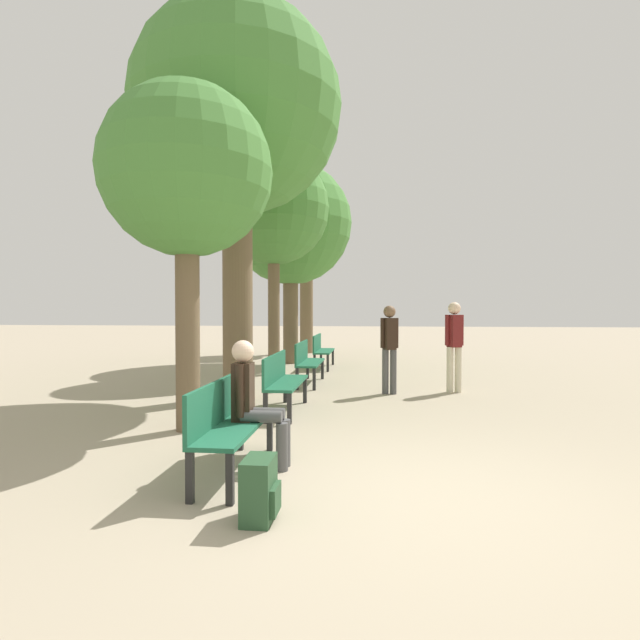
% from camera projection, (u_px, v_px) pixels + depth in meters
% --- Properties ---
extents(ground_plane, '(80.00, 80.00, 0.00)m').
position_uv_depth(ground_plane, '(406.00, 495.00, 4.27)').
color(ground_plane, tan).
extents(bench_row_0, '(0.43, 1.64, 0.89)m').
position_uv_depth(bench_row_0, '(227.00, 418.00, 4.83)').
color(bench_row_0, '#1E6042').
rests_on(bench_row_0, ground_plane).
extents(bench_row_1, '(0.43, 1.64, 0.89)m').
position_uv_depth(bench_row_1, '(282.00, 378.00, 7.66)').
color(bench_row_1, '#1E6042').
rests_on(bench_row_1, ground_plane).
extents(bench_row_2, '(0.43, 1.64, 0.89)m').
position_uv_depth(bench_row_2, '(307.00, 359.00, 10.49)').
color(bench_row_2, '#1E6042').
rests_on(bench_row_2, ground_plane).
extents(bench_row_3, '(0.43, 1.64, 0.89)m').
position_uv_depth(bench_row_3, '(321.00, 348.00, 13.32)').
color(bench_row_3, '#1E6042').
rests_on(bench_row_3, ground_plane).
extents(tree_row_0, '(2.22, 2.22, 4.49)m').
position_uv_depth(tree_row_0, '(187.00, 174.00, 6.44)').
color(tree_row_0, brown).
rests_on(tree_row_0, ground_plane).
extents(tree_row_1, '(3.70, 3.70, 6.98)m').
position_uv_depth(tree_row_1, '(237.00, 112.00, 8.78)').
color(tree_row_1, brown).
rests_on(tree_row_1, ground_plane).
extents(tree_row_2, '(2.69, 2.69, 5.34)m').
position_uv_depth(tree_row_2, '(274.00, 210.00, 12.00)').
color(tree_row_2, brown).
rests_on(tree_row_2, ground_plane).
extents(tree_row_3, '(3.54, 3.54, 5.83)m').
position_uv_depth(tree_row_3, '(291.00, 225.00, 14.42)').
color(tree_row_3, brown).
rests_on(tree_row_3, ground_plane).
extents(tree_row_4, '(2.21, 2.21, 5.41)m').
position_uv_depth(tree_row_4, '(306.00, 237.00, 17.79)').
color(tree_row_4, brown).
rests_on(tree_row_4, ground_plane).
extents(person_seated, '(0.58, 0.33, 1.28)m').
position_uv_depth(person_seated, '(254.00, 399.00, 4.98)').
color(person_seated, '#4C4C4C').
rests_on(person_seated, ground_plane).
extents(backpack, '(0.26, 0.36, 0.47)m').
position_uv_depth(backpack, '(260.00, 490.00, 3.74)').
color(backpack, '#284C2D').
rests_on(backpack, ground_plane).
extents(pedestrian_near, '(0.33, 0.28, 1.65)m').
position_uv_depth(pedestrian_near, '(389.00, 343.00, 9.26)').
color(pedestrian_near, '#4C4C4C').
rests_on(pedestrian_near, ground_plane).
extents(pedestrian_mid, '(0.35, 0.29, 1.71)m').
position_uv_depth(pedestrian_mid, '(454.00, 341.00, 9.44)').
color(pedestrian_mid, beige).
rests_on(pedestrian_mid, ground_plane).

